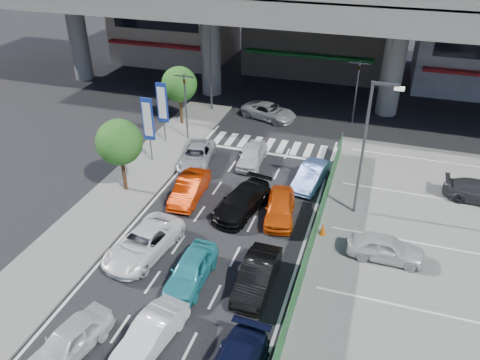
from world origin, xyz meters
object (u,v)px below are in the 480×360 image
(street_lamp_right, at_px, (368,139))
(sedan_white_front_mid, at_px, (252,155))
(sedan_black_mid, at_px, (242,201))
(crossing_wagon_silver, at_px, (269,111))
(taxi_teal_mid, at_px, (191,270))
(sedan_white_mid_left, at_px, (144,243))
(traffic_light_right, at_px, (358,77))
(tree_near, at_px, (119,142))
(van_white_back_left, at_px, (69,341))
(parked_sedan_white, at_px, (386,248))
(hatch_white_back_mid, at_px, (151,333))
(wagon_silver_front_left, at_px, (196,156))
(hatch_black_mid_right, at_px, (257,275))
(taxi_orange_left, at_px, (190,188))
(signboard_near, at_px, (148,121))
(traffic_light_left, at_px, (185,90))
(taxi_orange_right, at_px, (280,207))
(kei_truck_front_right, at_px, (311,176))
(tree_far, at_px, (179,84))
(street_lamp_left, at_px, (212,56))
(signboard_far, at_px, (162,104))
(traffic_cone, at_px, (323,229))

(street_lamp_right, bearing_deg, sedan_white_front_mid, 153.42)
(sedan_black_mid, relative_size, crossing_wagon_silver, 1.02)
(sedan_black_mid, bearing_deg, taxi_teal_mid, -83.34)
(sedan_white_mid_left, bearing_deg, traffic_light_right, 76.27)
(tree_near, relative_size, sedan_black_mid, 1.01)
(van_white_back_left, relative_size, sedan_white_mid_left, 0.79)
(parked_sedan_white, bearing_deg, sedan_white_front_mid, 51.28)
(parked_sedan_white, bearing_deg, hatch_white_back_mid, 134.27)
(wagon_silver_front_left, bearing_deg, hatch_black_mid_right, -65.29)
(taxi_orange_left, bearing_deg, wagon_silver_front_left, 103.33)
(sedan_white_mid_left, bearing_deg, signboard_near, 123.78)
(traffic_light_left, relative_size, hatch_black_mid_right, 1.24)
(crossing_wagon_silver, bearing_deg, taxi_orange_left, -168.53)
(traffic_light_right, xyz_separation_m, sedan_black_mid, (-4.80, -14.96, -3.25))
(traffic_light_left, height_order, sedan_white_mid_left, traffic_light_left)
(tree_near, relative_size, taxi_orange_right, 1.19)
(sedan_white_mid_left, bearing_deg, hatch_white_back_mid, -50.36)
(hatch_white_back_mid, distance_m, taxi_orange_right, 10.80)
(kei_truck_front_right, bearing_deg, signboard_near, -169.66)
(hatch_black_mid_right, height_order, parked_sedan_white, hatch_black_mid_right)
(tree_far, bearing_deg, street_lamp_left, 67.16)
(street_lamp_left, height_order, signboard_far, street_lamp_left)
(street_lamp_left, height_order, sedan_white_front_mid, street_lamp_left)
(kei_truck_front_right, xyz_separation_m, parked_sedan_white, (4.93, -6.09, 0.05))
(street_lamp_right, relative_size, tree_far, 1.67)
(street_lamp_left, height_order, taxi_teal_mid, street_lamp_left)
(street_lamp_right, distance_m, kei_truck_front_right, 5.67)
(traffic_light_right, distance_m, tree_far, 14.05)
(traffic_cone, bearing_deg, sedan_black_mid, 170.22)
(van_white_back_left, bearing_deg, taxi_orange_left, 102.55)
(hatch_white_back_mid, height_order, kei_truck_front_right, kei_truck_front_right)
(taxi_orange_left, bearing_deg, parked_sedan_white, -14.41)
(wagon_silver_front_left, bearing_deg, sedan_white_mid_left, -94.17)
(van_white_back_left, bearing_deg, hatch_white_back_mid, 37.86)
(taxi_teal_mid, xyz_separation_m, hatch_black_mid_right, (3.12, 0.59, 0.00))
(street_lamp_right, bearing_deg, street_lamp_left, 138.37)
(van_white_back_left, height_order, crossing_wagon_silver, van_white_back_left)
(van_white_back_left, distance_m, wagon_silver_front_left, 16.32)
(hatch_black_mid_right, bearing_deg, sedan_white_front_mid, 107.91)
(street_lamp_right, bearing_deg, taxi_teal_mid, -130.21)
(traffic_light_left, xyz_separation_m, parked_sedan_white, (15.12, -9.81, -3.22))
(parked_sedan_white, bearing_deg, kei_truck_front_right, 39.44)
(sedan_black_mid, distance_m, kei_truck_front_right, 5.37)
(signboard_near, distance_m, taxi_orange_left, 6.15)
(van_white_back_left, xyz_separation_m, sedan_black_mid, (3.56, 11.71, 0.02))
(signboard_near, height_order, sedan_white_front_mid, signboard_near)
(traffic_light_right, xyz_separation_m, hatch_white_back_mid, (-5.43, -25.30, -3.30))
(tree_far, relative_size, van_white_back_left, 1.23)
(street_lamp_right, xyz_separation_m, kei_truck_front_right, (-3.18, 2.28, -4.10))
(sedan_black_mid, distance_m, traffic_cone, 4.98)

